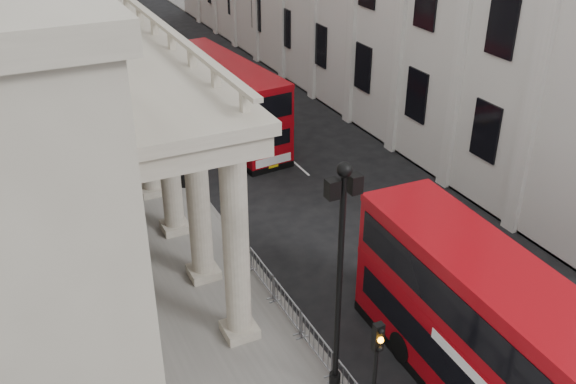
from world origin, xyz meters
The scene contains 12 objects.
sidewalk_west centered at (-3.00, 30.00, 0.06)m, with size 6.00×140.00×0.12m, color slate.
sidewalk_east centered at (13.50, 30.00, 0.06)m, with size 3.00×140.00×0.12m, color slate.
kerb centered at (-0.05, 30.00, 0.07)m, with size 0.20×140.00×0.14m, color slate.
lamp_post_south centered at (-0.60, 4.00, 4.91)m, with size 1.05×0.44×8.32m.
lamp_post_mid centered at (-0.60, 20.00, 4.91)m, with size 1.05×0.44×8.32m.
lamp_post_north centered at (-0.60, 36.00, 4.91)m, with size 1.05×0.44×8.32m.
traffic_light centered at (-0.50, 1.98, 3.11)m, with size 0.28×0.33×4.30m.
bus_near centered at (3.50, 1.65, 2.65)m, with size 3.26×11.86×5.08m.
bus_far centered at (3.88, 25.29, 2.52)m, with size 3.79×11.36×4.81m.
pedestrian_a centered at (-3.98, 17.27, 0.96)m, with size 0.61×0.40×1.67m, color black.
pedestrian_b centered at (-5.28, 15.95, 0.97)m, with size 0.83×0.64×1.70m, color black.
pedestrian_c centered at (-3.47, 22.39, 0.91)m, with size 0.77×0.50×1.57m, color black.
Camera 1 is at (-8.62, -9.16, 15.79)m, focal length 40.00 mm.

